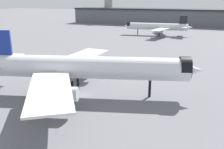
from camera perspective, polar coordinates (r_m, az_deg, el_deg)
name	(u,v)px	position (r m, az deg, el deg)	size (l,w,h in m)	color
ground	(84,95)	(62.78, -6.61, -4.74)	(900.00, 900.00, 0.00)	slate
airliner_near_gate	(83,68)	(60.73, -6.79, 1.58)	(56.30, 50.08, 16.14)	silver
airliner_far_taxiway	(157,27)	(166.75, 10.55, 10.97)	(45.02, 40.71, 12.96)	silver
terminal_building	(192,17)	(232.46, 18.17, 12.62)	(226.40, 34.76, 27.93)	slate
baggage_cart_trailing	(89,59)	(95.63, -5.46, 3.67)	(2.87, 2.77, 1.82)	black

